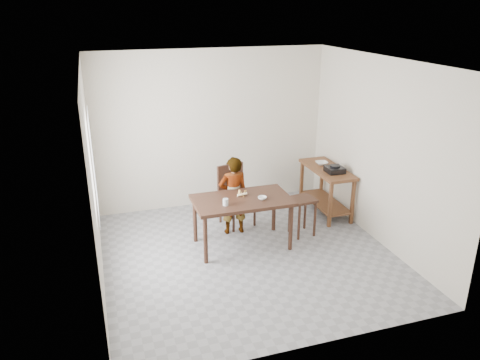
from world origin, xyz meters
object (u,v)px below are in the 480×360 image
object	(u,v)px
prep_counter	(326,190)
stool	(302,216)
dining_table	(242,222)
dining_chair	(237,196)
child	(233,196)

from	to	relation	value
prep_counter	stool	size ratio (longest dim) A/B	1.99
dining_table	dining_chair	distance (m)	0.73
child	dining_chair	xyz separation A→B (m)	(0.15, 0.26, -0.14)
dining_table	prep_counter	world-z (taller)	prep_counter
child	dining_table	bearing A→B (deg)	90.86
dining_table	dining_chair	xyz separation A→B (m)	(0.15, 0.71, 0.11)
dining_table	stool	distance (m)	1.00
prep_counter	child	xyz separation A→B (m)	(-1.72, -0.25, 0.22)
dining_chair	child	bearing A→B (deg)	-134.66
stool	dining_chair	bearing A→B (deg)	143.00
dining_table	stool	size ratio (longest dim) A/B	2.32
child	dining_chair	distance (m)	0.33
prep_counter	child	size ratio (longest dim) A/B	0.97
stool	dining_table	bearing A→B (deg)	-176.04
stool	child	bearing A→B (deg)	159.11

